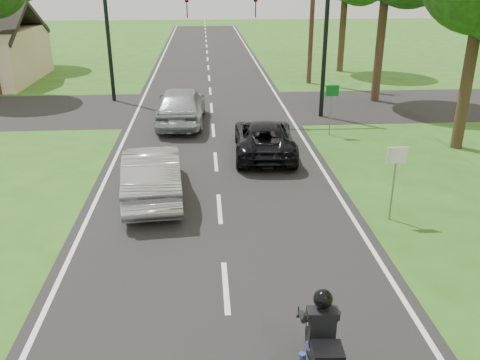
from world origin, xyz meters
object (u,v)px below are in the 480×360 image
object	(u,v)px
sign_green	(332,98)
silver_sedan	(152,173)
traffic_signal	(285,27)
sign_white	(396,166)
dark_suv	(264,138)
motorcycle_rider	(320,354)
silver_suv	(181,105)

from	to	relation	value
sign_green	silver_sedan	bearing A→B (deg)	-139.01
traffic_signal	sign_white	world-z (taller)	traffic_signal
dark_suv	sign_green	size ratio (longest dim) A/B	2.20
silver_sedan	sign_green	xyz separation A→B (m)	(6.88, 5.98, 0.82)
motorcycle_rider	traffic_signal	bearing A→B (deg)	86.44
dark_suv	sign_white	bearing A→B (deg)	119.54
motorcycle_rider	silver_suv	size ratio (longest dim) A/B	0.44
motorcycle_rider	sign_white	world-z (taller)	sign_white
dark_suv	sign_white	size ratio (longest dim) A/B	2.20
motorcycle_rider	sign_green	size ratio (longest dim) A/B	1.05
silver_sedan	traffic_signal	xyz separation A→B (m)	(5.32, 9.00, 3.36)
dark_suv	silver_suv	size ratio (longest dim) A/B	0.92
motorcycle_rider	silver_sedan	xyz separation A→B (m)	(-3.36, 8.07, 0.03)
silver_sedan	traffic_signal	bearing A→B (deg)	-125.59
silver_sedan	traffic_signal	distance (m)	10.98
dark_suv	traffic_signal	size ratio (longest dim) A/B	0.73
sign_green	traffic_signal	bearing A→B (deg)	117.38
traffic_signal	sign_green	distance (m)	4.24
silver_suv	sign_green	distance (m)	6.70
motorcycle_rider	silver_sedan	distance (m)	8.74
silver_sedan	sign_green	world-z (taller)	sign_green
dark_suv	motorcycle_rider	bearing A→B (deg)	90.73
dark_suv	silver_sedan	bearing A→B (deg)	47.06
sign_green	silver_suv	bearing A→B (deg)	161.13
motorcycle_rider	silver_sedan	size ratio (longest dim) A/B	0.48
motorcycle_rider	silver_suv	world-z (taller)	motorcycle_rider
dark_suv	silver_sedan	xyz separation A→B (m)	(-3.83, -3.70, 0.12)
traffic_signal	sign_green	size ratio (longest dim) A/B	3.00
motorcycle_rider	sign_green	bearing A→B (deg)	78.91
silver_suv	silver_sedan	bearing A→B (deg)	88.79
sign_green	motorcycle_rider	bearing A→B (deg)	-104.09
silver_suv	sign_white	bearing A→B (deg)	123.88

